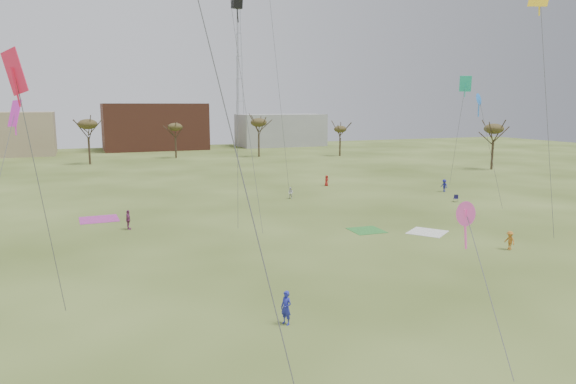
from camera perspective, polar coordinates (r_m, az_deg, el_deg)
name	(u,v)px	position (r m, az deg, el deg)	size (l,w,h in m)	color
ground	(373,330)	(28.68, 9.22, -14.67)	(260.00, 260.00, 0.00)	#374816
flyer_near_right	(286,308)	(28.70, -0.20, -12.51)	(0.68, 0.44, 1.86)	#2328A0
flyer_mid_b	(510,240)	(46.41, 23.02, -4.88)	(0.99, 0.57, 1.54)	#B46921
spectator_mid_d	(128,220)	(51.75, -17.02, -2.91)	(1.10, 0.46, 1.87)	#89396F
spectator_mid_e	(291,193)	(65.70, 0.29, -0.10)	(0.70, 0.55, 1.45)	silver
flyer_far_b	(327,181)	(76.29, 4.23, 1.25)	(0.75, 0.49, 1.54)	maroon
flyer_far_c	(444,186)	(74.03, 16.66, 0.68)	(1.09, 0.63, 1.69)	navy
blanket_cream	(427,232)	(50.25, 14.95, -4.27)	(3.17, 3.17, 0.03)	white
blanket_plum	(99,219)	(57.41, -19.91, -2.82)	(3.79, 3.79, 0.03)	#AC3593
blanket_olive	(366,230)	(49.81, 8.55, -4.17)	(2.97, 2.97, 0.03)	#318833
camp_chair_right	(456,200)	(66.77, 17.81, -0.81)	(0.74, 0.73, 0.87)	#19163C
kites_aloft	(292,21)	(50.35, 0.43, 18.14)	(56.95, 48.70, 27.75)	#E71B41
tree_line	(141,130)	(102.13, -15.73, 6.57)	(117.44, 49.32, 8.91)	#3A2B1E
building_brick	(154,126)	(143.67, -14.36, 6.94)	(26.00, 16.00, 12.00)	brown
building_grey	(281,130)	(150.42, -0.81, 6.76)	(24.00, 12.00, 9.00)	gray
radio_tower	(239,78)	(153.86, -5.34, 12.27)	(1.51, 1.72, 41.00)	#9EA3A8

